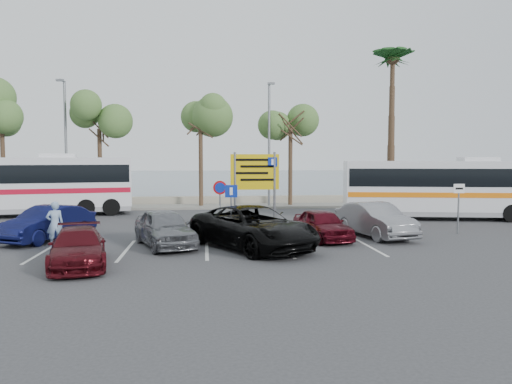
{
  "coord_description": "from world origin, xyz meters",
  "views": [
    {
      "loc": [
        -1.26,
        -19.2,
        3.37
      ],
      "look_at": [
        1.03,
        3.0,
        1.8
      ],
      "focal_mm": 35.0,
      "sensor_mm": 36.0,
      "label": 1
    }
  ],
  "objects": [
    {
      "name": "car_maroon",
      "position": [
        -5.17,
        -3.5,
        0.59
      ],
      "size": [
        2.45,
        4.3,
        1.17
      ],
      "primitive_type": "imported",
      "rotation": [
        0.0,
        0.0,
        0.21
      ],
      "color": "#490C12",
      "rests_on": "ground"
    },
    {
      "name": "tree_far_left",
      "position": [
        -14.0,
        14.0,
        6.33
      ],
      "size": [
        3.2,
        3.2,
        7.6
      ],
      "color": "#382619",
      "rests_on": "kerb_strip"
    },
    {
      "name": "palm_tree",
      "position": [
        11.5,
        14.0,
        9.87
      ],
      "size": [
        4.8,
        4.8,
        11.2
      ],
      "color": "#382619",
      "rests_on": "kerb_strip"
    },
    {
      "name": "car_red",
      "position": [
        3.5,
        0.57,
        0.62
      ],
      "size": [
        2.14,
        3.87,
        1.25
      ],
      "primitive_type": "imported",
      "rotation": [
        0.0,
        0.0,
        0.19
      ],
      "color": "#4F0B16",
      "rests_on": "ground"
    },
    {
      "name": "suv_black",
      "position": [
        0.5,
        -1.08,
        0.78
      ],
      "size": [
        5.07,
        6.19,
        1.57
      ],
      "primitive_type": "imported",
      "rotation": [
        0.0,
        0.0,
        0.52
      ],
      "color": "black",
      "rests_on": "ground"
    },
    {
      "name": "pedestrian_near",
      "position": [
        -6.89,
        0.13,
        0.86
      ],
      "size": [
        0.73,
        0.61,
        1.71
      ],
      "primitive_type": "imported",
      "rotation": [
        0.0,
        0.0,
        3.52
      ],
      "color": "#829CBE",
      "rests_on": "ground"
    },
    {
      "name": "street_lamp_left",
      "position": [
        -10.0,
        13.52,
        4.6
      ],
      "size": [
        0.45,
        1.15,
        8.01
      ],
      "color": "slate",
      "rests_on": "kerb_strip"
    },
    {
      "name": "car_blue",
      "position": [
        -7.57,
        1.5,
        0.7
      ],
      "size": [
        3.19,
        4.47,
        1.4
      ],
      "primitive_type": "imported",
      "rotation": [
        0.0,
        0.0,
        -0.45
      ],
      "color": "#0E1241",
      "rests_on": "ground"
    },
    {
      "name": "coach_bus_left",
      "position": [
        -11.32,
        10.27,
        1.66
      ],
      "size": [
        11.72,
        4.54,
        3.57
      ],
      "color": "silver",
      "rests_on": "ground"
    },
    {
      "name": "ground",
      "position": [
        0.0,
        0.0,
        0.0
      ],
      "size": [
        120.0,
        120.0,
        0.0
      ],
      "primitive_type": "plane",
      "color": "#333336",
      "rests_on": "ground"
    },
    {
      "name": "sea",
      "position": [
        0.0,
        60.0,
        0.01
      ],
      "size": [
        140.0,
        140.0,
        0.0
      ],
      "primitive_type": "plane",
      "color": "#384F5B",
      "rests_on": "ground"
    },
    {
      "name": "seawall",
      "position": [
        0.0,
        16.0,
        0.3
      ],
      "size": [
        48.0,
        0.8,
        0.6
      ],
      "primitive_type": "cube",
      "color": "#9D947E",
      "rests_on": "ground"
    },
    {
      "name": "lane_markings",
      "position": [
        -1.14,
        -1.0,
        0.0
      ],
      "size": [
        12.02,
        4.2,
        0.01
      ],
      "primitive_type": null,
      "color": "silver",
      "rests_on": "ground"
    },
    {
      "name": "sign_parking",
      "position": [
        -0.2,
        0.79,
        1.47
      ],
      "size": [
        0.5,
        0.07,
        2.25
      ],
      "color": "slate",
      "rests_on": "ground"
    },
    {
      "name": "tree_left",
      "position": [
        -8.0,
        14.0,
        6.0
      ],
      "size": [
        3.2,
        3.2,
        7.2
      ],
      "color": "#382619",
      "rests_on": "kerb_strip"
    },
    {
      "name": "car_silver_b",
      "position": [
        5.9,
        1.08,
        0.72
      ],
      "size": [
        2.47,
        4.59,
        1.44
      ],
      "primitive_type": "imported",
      "rotation": [
        0.0,
        0.0,
        0.23
      ],
      "color": "gray",
      "rests_on": "ground"
    },
    {
      "name": "tree_mid",
      "position": [
        -1.5,
        14.0,
        6.65
      ],
      "size": [
        3.2,
        3.2,
        8.0
      ],
      "color": "#382619",
      "rests_on": "kerb_strip"
    },
    {
      "name": "direction_sign",
      "position": [
        1.0,
        3.2,
        2.43
      ],
      "size": [
        2.2,
        0.12,
        3.6
      ],
      "color": "slate",
      "rests_on": "ground"
    },
    {
      "name": "sign_no_stop",
      "position": [
        -0.6,
        2.38,
        1.58
      ],
      "size": [
        0.6,
        0.08,
        2.35
      ],
      "color": "slate",
      "rests_on": "ground"
    },
    {
      "name": "pedestrian_far",
      "position": [
        8.06,
        6.5,
        0.84
      ],
      "size": [
        0.85,
        0.97,
        1.68
      ],
      "primitive_type": "imported",
      "rotation": [
        0.0,
        0.0,
        1.86
      ],
      "color": "#363F51",
      "rests_on": "ground"
    },
    {
      "name": "street_lamp_right",
      "position": [
        3.0,
        13.52,
        4.6
      ],
      "size": [
        0.45,
        1.15,
        8.01
      ],
      "color": "slate",
      "rests_on": "kerb_strip"
    },
    {
      "name": "sign_taxi",
      "position": [
        9.8,
        1.49,
        1.42
      ],
      "size": [
        0.5,
        0.07,
        2.2
      ],
      "color": "slate",
      "rests_on": "ground"
    },
    {
      "name": "car_silver_a",
      "position": [
        -2.77,
        -0.3,
        0.7
      ],
      "size": [
        2.96,
        4.44,
        1.41
      ],
      "primitive_type": "imported",
      "rotation": [
        0.0,
        0.0,
        0.34
      ],
      "color": "slate",
      "rests_on": "ground"
    },
    {
      "name": "coach_bus_right",
      "position": [
        11.73,
        6.5,
        1.56
      ],
      "size": [
        11.05,
        4.27,
        3.37
      ],
      "color": "silver",
      "rests_on": "ground"
    },
    {
      "name": "tree_right",
      "position": [
        4.5,
        14.0,
        6.17
      ],
      "size": [
        3.2,
        3.2,
        7.4
      ],
      "color": "#382619",
      "rests_on": "kerb_strip"
    },
    {
      "name": "kerb_strip",
      "position": [
        0.0,
        14.0,
        0.07
      ],
      "size": [
        44.0,
        2.4,
        0.15
      ],
      "primitive_type": "cube",
      "color": "gray",
      "rests_on": "ground"
    }
  ]
}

